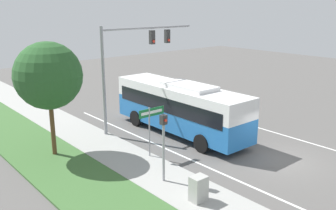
% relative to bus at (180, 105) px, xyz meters
% --- Properties ---
extents(ground_plane, '(80.00, 80.00, 0.00)m').
position_rel_bus_xyz_m(ground_plane, '(1.20, -6.65, -1.87)').
color(ground_plane, '#565451').
extents(sidewalk, '(2.80, 80.00, 0.12)m').
position_rel_bus_xyz_m(sidewalk, '(-5.00, -6.65, -1.81)').
color(sidewalk, '#9E9E99').
rests_on(sidewalk, ground_plane).
extents(lane_divider_near, '(0.14, 30.00, 0.01)m').
position_rel_bus_xyz_m(lane_divider_near, '(-2.40, -6.65, -1.87)').
color(lane_divider_near, silver).
rests_on(lane_divider_near, ground_plane).
extents(lane_divider_far, '(0.14, 30.00, 0.01)m').
position_rel_bus_xyz_m(lane_divider_far, '(4.80, -6.65, -1.87)').
color(lane_divider_far, silver).
rests_on(lane_divider_far, ground_plane).
extents(bus, '(2.70, 10.15, 3.37)m').
position_rel_bus_xyz_m(bus, '(0.00, 0.00, 0.00)').
color(bus, '#236BB7').
rests_on(bus, ground_plane).
extents(signal_gantry, '(7.22, 0.41, 6.83)m').
position_rel_bus_xyz_m(signal_gantry, '(-1.69, 2.75, 3.04)').
color(signal_gantry, '#939399').
rests_on(signal_gantry, ground_plane).
extents(pedestrian_signal, '(0.28, 0.34, 3.32)m').
position_rel_bus_xyz_m(pedestrian_signal, '(-5.21, -4.62, 0.37)').
color(pedestrian_signal, '#939399').
rests_on(pedestrian_signal, ground_plane).
extents(street_sign, '(1.63, 0.08, 2.82)m').
position_rel_bus_xyz_m(street_sign, '(-3.82, -1.86, 0.18)').
color(street_sign, '#939399').
rests_on(street_sign, ground_plane).
extents(utility_cabinet, '(0.68, 0.54, 1.10)m').
position_rel_bus_xyz_m(utility_cabinet, '(-5.29, -6.96, -1.20)').
color(utility_cabinet, '#A8A8A3').
rests_on(utility_cabinet, sidewalk).
extents(roadside_tree, '(3.56, 3.56, 6.15)m').
position_rel_bus_xyz_m(roadside_tree, '(-7.69, 1.80, 2.59)').
color(roadside_tree, brown).
rests_on(roadside_tree, grass_verge).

